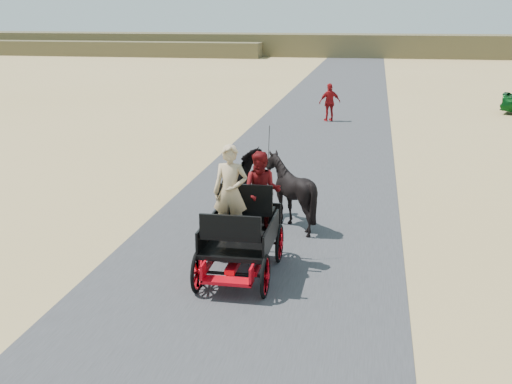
% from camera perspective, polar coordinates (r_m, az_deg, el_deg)
% --- Properties ---
extents(ground, '(140.00, 140.00, 0.00)m').
position_cam_1_polar(ground, '(12.44, -0.80, -7.34)').
color(ground, tan).
extents(road, '(6.00, 140.00, 0.01)m').
position_cam_1_polar(road, '(12.44, -0.80, -7.32)').
color(road, '#38383A').
rests_on(road, ground).
extents(ridge_far, '(140.00, 6.00, 2.40)m').
position_cam_1_polar(ridge_far, '(73.34, 8.94, 12.76)').
color(ridge_far, brown).
rests_on(ridge_far, ground).
extents(ridge_near, '(40.00, 4.00, 1.60)m').
position_cam_1_polar(ridge_near, '(76.47, -14.82, 12.25)').
color(ridge_near, brown).
rests_on(ridge_near, ground).
extents(carriage, '(1.30, 2.40, 0.72)m').
position_cam_1_polar(carriage, '(12.32, -1.36, -5.76)').
color(carriage, black).
rests_on(carriage, ground).
extents(horse_left, '(0.91, 2.01, 1.70)m').
position_cam_1_polar(horse_left, '(15.06, -1.09, 0.24)').
color(horse_left, black).
rests_on(horse_left, ground).
extents(horse_right, '(1.37, 1.54, 1.70)m').
position_cam_1_polar(horse_right, '(14.89, 3.06, 0.04)').
color(horse_right, black).
rests_on(horse_right, ground).
extents(driver_man, '(0.66, 0.43, 1.80)m').
position_cam_1_polar(driver_man, '(12.01, -2.29, -0.01)').
color(driver_man, tan).
rests_on(driver_man, carriage).
extents(passenger_woman, '(0.77, 0.60, 1.58)m').
position_cam_1_polar(passenger_woman, '(12.46, 0.52, 0.06)').
color(passenger_woman, '#660C0F').
rests_on(passenger_woman, carriage).
extents(pedestrian, '(1.09, 0.79, 1.73)m').
position_cam_1_polar(pedestrian, '(29.68, 6.57, 7.92)').
color(pedestrian, maroon).
rests_on(pedestrian, ground).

